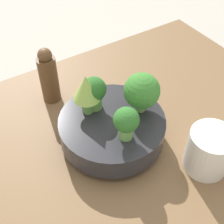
{
  "coord_description": "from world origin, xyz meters",
  "views": [
    {
      "loc": [
        -0.23,
        -0.33,
        0.54
      ],
      "look_at": [
        -0.01,
        0.01,
        0.13
      ],
      "focal_mm": 50.0,
      "sensor_mm": 36.0,
      "label": 1
    }
  ],
  "objects": [
    {
      "name": "broccoli_floret_right",
      "position": [
        0.05,
        0.01,
        0.15
      ],
      "size": [
        0.07,
        0.07,
        0.08
      ],
      "color": "#609347",
      "rests_on": "bowl"
    },
    {
      "name": "romanesco_piece_far",
      "position": [
        -0.04,
        0.06,
        0.16
      ],
      "size": [
        0.05,
        0.05,
        0.09
      ],
      "color": "#609347",
      "rests_on": "bowl"
    },
    {
      "name": "broccoli_floret_front",
      "position": [
        -0.02,
        -0.04,
        0.15
      ],
      "size": [
        0.05,
        0.05,
        0.07
      ],
      "color": "#6BA34C",
      "rests_on": "bowl"
    },
    {
      "name": "ground_plane",
      "position": [
        0.0,
        0.0,
        0.0
      ],
      "size": [
        6.0,
        6.0,
        0.0
      ],
      "primitive_type": "plane",
      "color": "#ADA89E"
    },
    {
      "name": "broccoli_floret_back",
      "position": [
        -0.02,
        0.06,
        0.15
      ],
      "size": [
        0.05,
        0.05,
        0.07
      ],
      "color": "#609347",
      "rests_on": "bowl"
    },
    {
      "name": "pepper_mill",
      "position": [
        -0.06,
        0.19,
        0.11
      ],
      "size": [
        0.04,
        0.04,
        0.13
      ],
      "color": "brown",
      "rests_on": "table"
    },
    {
      "name": "table",
      "position": [
        0.0,
        0.0,
        0.02
      ],
      "size": [
        0.86,
        0.63,
        0.05
      ],
      "color": "brown",
      "rests_on": "ground_plane"
    },
    {
      "name": "cup",
      "position": [
        0.1,
        -0.13,
        0.09
      ],
      "size": [
        0.08,
        0.08,
        0.09
      ],
      "color": "silver",
      "rests_on": "table"
    },
    {
      "name": "bowl",
      "position": [
        -0.01,
        0.01,
        0.08
      ],
      "size": [
        0.21,
        0.21,
        0.06
      ],
      "color": "#28282D",
      "rests_on": "table"
    }
  ]
}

